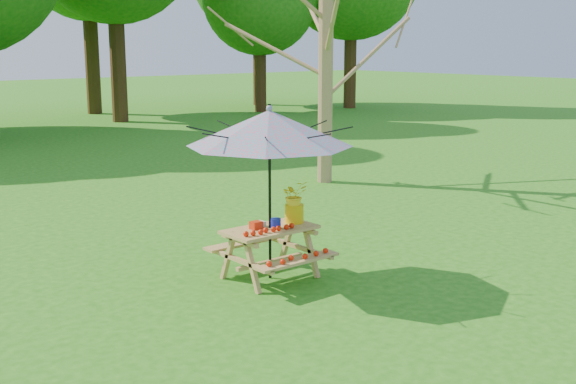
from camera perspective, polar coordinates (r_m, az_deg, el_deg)
picnic_table at (r=9.32m, az=-1.41°, el=-4.90°), size 1.20×1.32×0.67m
patio_umbrella at (r=9.00m, az=-1.48°, el=5.06°), size 2.25×2.25×2.25m
produce_bins at (r=9.21m, az=-1.80°, el=-2.55°), size 0.35×0.33×0.13m
tomatoes_row at (r=8.99m, az=-1.48°, el=-3.01°), size 0.77×0.13×0.07m
flower_bucket at (r=9.43m, az=0.49°, el=-0.68°), size 0.36×0.32×0.56m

